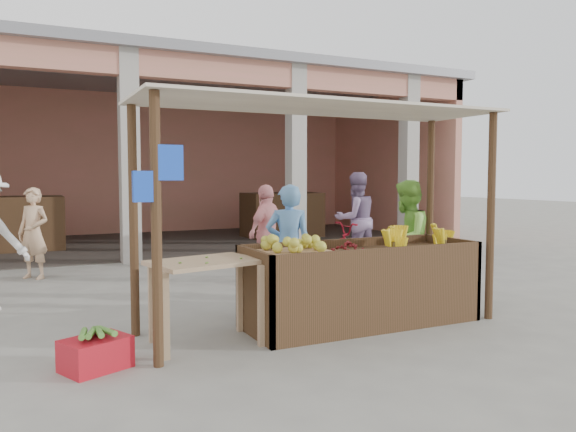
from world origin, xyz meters
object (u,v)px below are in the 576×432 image
red_crate (96,354)px  vendor_green (406,237)px  vendor_blue (289,243)px  fruit_stall (361,288)px  side_table (206,274)px  motorcycle (322,251)px

red_crate → vendor_green: vendor_green is taller
vendor_blue → vendor_green: bearing=-163.8°
fruit_stall → red_crate: size_ratio=4.99×
fruit_stall → red_crate: fruit_stall is taller
side_table → red_crate: 1.23m
fruit_stall → red_crate: bearing=-174.1°
motorcycle → side_table: bearing=129.5°
red_crate → motorcycle: bearing=12.6°
fruit_stall → vendor_blue: vendor_blue is taller
vendor_blue → vendor_green: 1.66m
red_crate → motorcycle: (3.75, 2.80, 0.33)m
red_crate → vendor_blue: vendor_blue is taller
red_crate → vendor_green: 4.28m
fruit_stall → side_table: bearing=-179.9°
vendor_blue → vendor_green: vendor_green is taller
motorcycle → vendor_blue: bearing=135.5°
vendor_blue → fruit_stall: bearing=135.5°
fruit_stall → motorcycle: size_ratio=1.45×
fruit_stall → motorcycle: 2.66m
red_crate → motorcycle: motorcycle is taller
vendor_blue → motorcycle: 2.04m
side_table → motorcycle: motorcycle is taller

